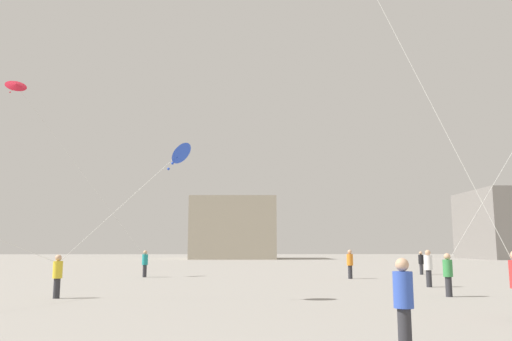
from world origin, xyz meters
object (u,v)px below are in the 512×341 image
kite_cobalt_diamond (179,154)px  kite_crimson_diamond (17,86)px  person_in_teal (145,262)px  person_in_orange (350,263)px  person_in_yellow (57,274)px  person_in_black (421,262)px  person_in_green (448,273)px  person_in_white (428,267)px  person_in_blue (403,299)px  building_left_hall (234,229)px

kite_cobalt_diamond → kite_crimson_diamond: bearing=130.1°
person_in_teal → kite_crimson_diamond: kite_crimson_diamond is taller
person_in_orange → kite_cobalt_diamond: bearing=-114.2°
person_in_yellow → person_in_black: bearing=-162.4°
person_in_orange → person_in_green: (1.18, -11.69, -0.05)m
person_in_black → kite_cobalt_diamond: kite_cobalt_diamond is taller
person_in_white → person_in_blue: bearing=-177.2°
person_in_orange → person_in_yellow: (-13.77, -11.67, -0.08)m
building_left_hall → person_in_orange: bearing=-83.2°
kite_cobalt_diamond → person_in_orange: bearing=54.6°
person_in_teal → person_in_green: 19.79m
person_in_white → kite_cobalt_diamond: bearing=143.4°
person_in_yellow → person_in_green: bearing=158.2°
kite_cobalt_diamond → building_left_hall: size_ratio=0.32×
kite_cobalt_diamond → building_left_hall: bearing=88.3°
person_in_blue → kite_crimson_diamond: bearing=30.3°
kite_crimson_diamond → person_in_black: bearing=5.6°
person_in_green → building_left_hall: building_left_hall is taller
person_in_white → kite_crimson_diamond: kite_crimson_diamond is taller
person_in_orange → kite_crimson_diamond: bearing=-173.8°
person_in_white → person_in_orange: bearing=43.9°
person_in_blue → person_in_black: bearing=-27.1°
person_in_orange → person_in_blue: 22.31m
person_in_white → kite_crimson_diamond: bearing=95.4°
kite_crimson_diamond → building_left_hall: size_ratio=0.74×
person_in_white → kite_crimson_diamond: size_ratio=0.15×
person_in_white → person_in_yellow: (-16.06, -4.86, -0.08)m
person_in_green → kite_crimson_diamond: (-22.85, 13.59, 11.64)m
person_in_black → person_in_white: size_ratio=0.92×
person_in_orange → person_in_green: bearing=-73.0°
person_in_orange → kite_cobalt_diamond: (-9.19, -12.93, 4.34)m
person_in_yellow → person_in_orange: bearing=-161.4°
person_in_teal → kite_crimson_diamond: 14.57m
person_in_orange → person_in_yellow: bearing=-128.5°
person_in_black → kite_cobalt_diamond: 23.69m
person_in_teal → person_in_white: bearing=-55.6°
person_in_yellow → person_in_blue: bearing=111.9°
person_in_blue → person_in_teal: 25.76m
person_in_black → person_in_teal: bearing=-121.2°
person_in_black → kite_crimson_diamond: bearing=-122.7°
person_in_yellow → kite_cobalt_diamond: (4.59, -1.26, 4.42)m
person_in_orange → person_in_teal: (-12.87, 2.24, -0.03)m
person_in_yellow → person_in_teal: bearing=-115.4°
person_in_orange → person_in_black: bearing=48.1°
kite_crimson_diamond → kite_cobalt_diamond: bearing=-49.9°
person_in_black → person_in_white: person_in_white is taller
person_in_white → kite_crimson_diamond: 27.99m
person_in_black → kite_crimson_diamond: (-27.80, -2.70, 11.66)m
person_in_white → person_in_green: person_in_white is taller
person_in_teal → person_in_green: (14.05, -13.93, -0.03)m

